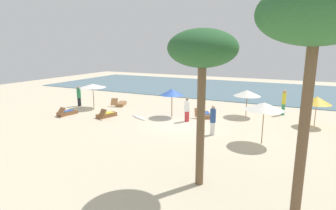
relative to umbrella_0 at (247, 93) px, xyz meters
name	(u,v)px	position (x,y,z in m)	size (l,w,h in m)	color
ground_plane	(181,125)	(-3.49, -4.21, -1.75)	(60.00, 60.00, 0.00)	beige
ocean_water	(236,89)	(-3.49, 12.79, -1.72)	(48.00, 16.00, 0.06)	slate
umbrella_0	(247,93)	(0.00, 0.00, 0.00)	(1.97, 1.97, 1.97)	brown
umbrella_1	(172,92)	(-4.94, -2.52, 0.10)	(1.70, 1.70, 2.08)	brown
umbrella_2	(317,100)	(4.51, -0.65, -0.05)	(1.75, 1.75, 1.96)	olive
umbrella_3	(264,106)	(1.85, -5.62, 0.30)	(2.02, 2.02, 2.25)	brown
umbrella_4	(93,86)	(-12.14, -2.76, 0.14)	(2.17, 2.17, 2.05)	brown
lounger_0	(121,104)	(-10.66, -0.99, -1.58)	(1.16, 1.77, 0.71)	olive
lounger_1	(67,113)	(-12.35, -5.57, -1.58)	(0.85, 1.76, 0.69)	brown
lounger_2	(106,115)	(-9.22, -4.79, -1.57)	(1.02, 1.73, 0.74)	brown
lounger_3	(205,115)	(-2.69, -1.54, -1.57)	(1.29, 1.74, 0.73)	brown
person_0	(79,96)	(-13.76, -2.75, -0.88)	(0.49, 0.49, 1.73)	#26262D
person_1	(187,110)	(-3.43, -3.26, -0.92)	(0.50, 0.50, 1.67)	#BF3338
person_2	(213,120)	(-0.96, -5.35, -0.86)	(0.47, 0.47, 1.77)	white
person_3	(284,102)	(2.45, 1.65, -0.73)	(0.40, 0.40, 1.95)	#338C59
palm_1	(203,52)	(0.31, -11.24, 3.16)	(2.44, 2.44, 5.72)	brown
palm_2	(316,17)	(3.62, -12.15, 4.09)	(3.03, 3.03, 6.77)	brown
surfboard	(139,117)	(-6.99, -3.84, -1.72)	(1.81, 1.36, 0.07)	silver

